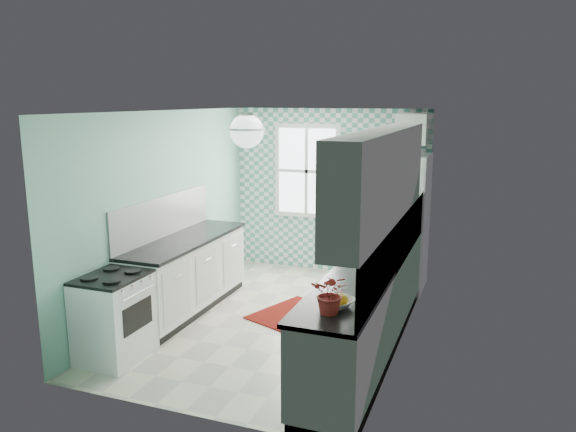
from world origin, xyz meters
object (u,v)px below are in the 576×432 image
(ceiling_light, at_px, (247,131))
(stove, at_px, (114,316))
(fruit_bowl, at_px, (337,303))
(potted_plant, at_px, (331,293))
(sink, at_px, (385,247))
(microwave, at_px, (400,144))
(fridge, at_px, (397,221))

(ceiling_light, height_order, stove, ceiling_light)
(stove, bearing_deg, fruit_bowl, -5.81)
(ceiling_light, distance_m, stove, 2.33)
(potted_plant, bearing_deg, stove, 171.86)
(sink, bearing_deg, stove, -142.72)
(fruit_bowl, relative_size, potted_plant, 0.83)
(stove, distance_m, potted_plant, 2.51)
(potted_plant, relative_size, microwave, 0.67)
(sink, height_order, microwave, microwave)
(stove, relative_size, potted_plant, 2.51)
(fridge, relative_size, potted_plant, 5.47)
(stove, distance_m, microwave, 4.32)
(ceiling_light, xyz_separation_m, fridge, (1.11, 2.59, -1.38))
(fridge, relative_size, fruit_bowl, 6.61)
(fruit_bowl, bearing_deg, sink, 89.88)
(stove, bearing_deg, microwave, 53.38)
(stove, xyz_separation_m, microwave, (2.31, 3.30, 1.58))
(sink, xyz_separation_m, microwave, (-0.09, 1.38, 1.10))
(ceiling_light, bearing_deg, fridge, 66.80)
(fridge, bearing_deg, fruit_bowl, -90.30)
(fridge, distance_m, fruit_bowl, 3.47)
(stove, height_order, microwave, microwave)
(ceiling_light, relative_size, stove, 0.40)
(ceiling_light, xyz_separation_m, fruit_bowl, (1.20, -0.88, -1.35))
(microwave, bearing_deg, fruit_bowl, 93.59)
(stove, distance_m, sink, 3.11)
(fruit_bowl, distance_m, potted_plant, 0.22)
(fridge, distance_m, stove, 4.05)
(stove, bearing_deg, ceiling_light, 28.89)
(stove, xyz_separation_m, potted_plant, (2.40, -0.34, 0.66))
(potted_plant, bearing_deg, fruit_bowl, 90.00)
(fridge, height_order, potted_plant, fridge)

